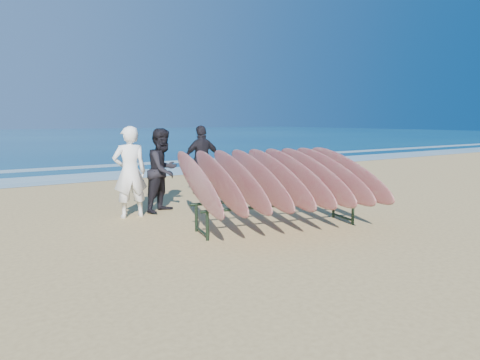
{
  "coord_description": "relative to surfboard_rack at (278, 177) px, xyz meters",
  "views": [
    {
      "loc": [
        -4.16,
        -5.53,
        2.01
      ],
      "look_at": [
        0.0,
        0.8,
        0.95
      ],
      "focal_mm": 32.0,
      "sensor_mm": 36.0,
      "label": 1
    }
  ],
  "objects": [
    {
      "name": "person_dark_b",
      "position": [
        0.62,
        4.09,
        -0.02
      ],
      "size": [
        1.13,
        0.53,
        1.88
      ],
      "primitive_type": "imported",
      "rotation": [
        0.0,
        0.0,
        3.08
      ],
      "color": "black",
      "rests_on": "ground"
    },
    {
      "name": "surfboard_rack",
      "position": [
        0.0,
        0.0,
        0.0
      ],
      "size": [
        3.66,
        3.42,
        1.6
      ],
      "rotation": [
        0.0,
        0.0,
        -0.19
      ],
      "color": "black",
      "rests_on": "ground"
    },
    {
      "name": "foam_near",
      "position": [
        -0.74,
        9.35,
        -0.95
      ],
      "size": [
        160.0,
        160.0,
        0.0
      ],
      "primitive_type": "plane",
      "color": "white",
      "rests_on": "ground"
    },
    {
      "name": "ground",
      "position": [
        -0.74,
        -0.65,
        -0.96
      ],
      "size": [
        120.0,
        120.0,
        0.0
      ],
      "primitive_type": "plane",
      "color": "tan",
      "rests_on": "ground"
    },
    {
      "name": "person_white",
      "position": [
        -1.99,
        2.38,
        -0.01
      ],
      "size": [
        0.74,
        0.53,
        1.89
      ],
      "primitive_type": "imported",
      "rotation": [
        0.0,
        0.0,
        3.02
      ],
      "color": "white",
      "rests_on": "ground"
    },
    {
      "name": "foam_far",
      "position": [
        -0.74,
        12.85,
        -0.95
      ],
      "size": [
        160.0,
        160.0,
        0.0
      ],
      "primitive_type": "plane",
      "color": "white",
      "rests_on": "ground"
    },
    {
      "name": "person_dark_a",
      "position": [
        -1.18,
        2.55,
        -0.04
      ],
      "size": [
        1.12,
        1.06,
        1.84
      ],
      "primitive_type": "imported",
      "rotation": [
        0.0,
        0.0,
        0.54
      ],
      "color": "black",
      "rests_on": "ground"
    }
  ]
}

